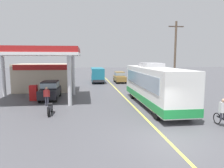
{
  "coord_description": "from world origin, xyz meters",
  "views": [
    {
      "loc": [
        -4.01,
        -9.51,
        4.1
      ],
      "look_at": [
        -1.5,
        10.0,
        1.6
      ],
      "focal_mm": 32.54,
      "sensor_mm": 36.0,
      "label": 1
    }
  ],
  "objects": [
    {
      "name": "car_trailing_behind_bus",
      "position": [
        1.66,
        24.39,
        1.01
      ],
      "size": [
        1.7,
        4.2,
        1.82
      ],
      "color": "olive",
      "rests_on": "ground"
    },
    {
      "name": "ground",
      "position": [
        0.0,
        20.0,
        0.0
      ],
      "size": [
        120.0,
        120.0,
        0.0
      ],
      "primitive_type": "plane",
      "color": "#4C4C51"
    },
    {
      "name": "minibus_opposing_lane",
      "position": [
        -2.08,
        25.19,
        1.47
      ],
      "size": [
        2.04,
        6.13,
        2.44
      ],
      "color": "teal",
      "rests_on": "ground"
    },
    {
      "name": "pedestrian_near_pump",
      "position": [
        -7.42,
        8.32,
        0.93
      ],
      "size": [
        0.55,
        0.22,
        1.66
      ],
      "color": "#33333F",
      "rests_on": "ground"
    },
    {
      "name": "motorcycle_parked_forecourt",
      "position": [
        -6.66,
        5.48,
        0.44
      ],
      "size": [
        0.55,
        1.8,
        0.92
      ],
      "color": "black",
      "rests_on": "ground"
    },
    {
      "name": "coach_bus_main",
      "position": [
        1.77,
        7.15,
        1.72
      ],
      "size": [
        2.6,
        11.04,
        3.69
      ],
      "color": "white",
      "rests_on": "ground"
    },
    {
      "name": "cyclist_on_shoulder",
      "position": [
        4.08,
        1.35,
        0.78
      ],
      "size": [
        0.34,
        1.82,
        1.72
      ],
      "color": "black",
      "rests_on": "ground"
    },
    {
      "name": "car_at_pump",
      "position": [
        -7.61,
        11.27,
        1.01
      ],
      "size": [
        1.7,
        4.2,
        1.82
      ],
      "color": "black",
      "rests_on": "ground"
    },
    {
      "name": "lane_divider_stripe",
      "position": [
        0.0,
        15.0,
        0.0
      ],
      "size": [
        0.16,
        50.0,
        0.01
      ],
      "primitive_type": "cube",
      "color": "#D8CC4C",
      "rests_on": "ground"
    },
    {
      "name": "utility_pole_roadside",
      "position": [
        6.39,
        13.34,
        4.35
      ],
      "size": [
        1.8,
        0.24,
        8.33
      ],
      "color": "brown",
      "rests_on": "ground"
    },
    {
      "name": "gas_station_roadside",
      "position": [
        -9.13,
        15.05,
        2.63
      ],
      "size": [
        9.1,
        11.95,
        5.1
      ],
      "color": "#B21E1E",
      "rests_on": "ground"
    }
  ]
}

